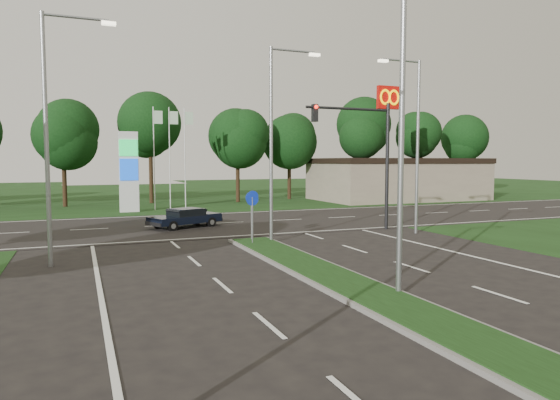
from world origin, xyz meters
name	(u,v)px	position (x,y,z in m)	size (l,w,h in m)	color
verge_far	(147,194)	(0.00, 55.00, 0.00)	(160.00, 50.00, 0.02)	black
cross_road	(212,224)	(0.00, 24.00, 0.00)	(160.00, 12.00, 0.02)	black
median_kerb	(420,318)	(0.00, 4.00, 0.06)	(2.00, 26.00, 0.12)	slate
commercial_building	(398,180)	(22.00, 36.00, 2.00)	(16.00, 9.00, 4.00)	gray
streetlight_median_near	(408,115)	(1.00, 6.00, 5.08)	(2.53, 0.22, 9.00)	gray
streetlight_median_far	(275,134)	(1.00, 16.00, 5.08)	(2.53, 0.22, 9.00)	gray
streetlight_left_far	(52,125)	(-8.30, 14.00, 5.08)	(2.53, 0.22, 9.00)	gray
streetlight_right_far	(415,137)	(8.80, 16.00, 5.08)	(2.53, 0.22, 9.00)	gray
traffic_signal	(367,146)	(7.19, 18.00, 4.65)	(5.10, 0.42, 7.00)	black
median_signs	(252,206)	(0.00, 16.40, 1.71)	(1.16, 1.76, 2.38)	gray
gas_pylon	(132,169)	(-3.79, 33.05, 3.20)	(5.80, 1.26, 8.00)	silver
mcdonalds_sign	(388,114)	(18.00, 31.97, 7.99)	(2.20, 0.47, 10.40)	silver
treeline_far	(168,127)	(0.10, 39.93, 6.83)	(6.00, 6.00, 9.90)	black
navy_sedan	(185,217)	(-1.88, 22.74, 0.60)	(4.37, 3.07, 1.11)	black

